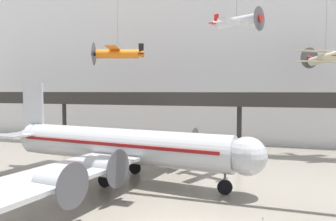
{
  "coord_description": "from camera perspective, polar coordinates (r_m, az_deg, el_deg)",
  "views": [
    {
      "loc": [
        5.4,
        -18.99,
        9.11
      ],
      "look_at": [
        -4.54,
        10.35,
        7.25
      ],
      "focal_mm": 35.0,
      "sensor_mm": 36.0,
      "label": 1
    }
  ],
  "objects": [
    {
      "name": "suspended_plane_cream_biplane",
      "position": [
        49.13,
        25.7,
        8.28
      ],
      "size": [
        7.67,
        7.05,
        10.59
      ],
      "rotation": [
        0.0,
        0.0,
        2.17
      ],
      "color": "beige"
    },
    {
      "name": "suspended_plane_orange_highwing",
      "position": [
        50.55,
        -8.72,
        9.77
      ],
      "size": [
        8.24,
        9.63,
        10.01
      ],
      "rotation": [
        0.0,
        0.0,
        3.49
      ],
      "color": "orange"
    },
    {
      "name": "hangar_back_wall",
      "position": [
        58.49,
        13.49,
        8.77
      ],
      "size": [
        140.0,
        3.0,
        29.27
      ],
      "color": "white",
      "rests_on": "ground"
    },
    {
      "name": "suspended_plane_silver_racer",
      "position": [
        35.78,
        11.87,
        14.92
      ],
      "size": [
        5.75,
        6.66,
        8.01
      ],
      "rotation": [
        0.0,
        0.0,
        5.9
      ],
      "color": "silver"
    },
    {
      "name": "airliner_silver_main",
      "position": [
        34.02,
        -8.79,
        -6.07
      ],
      "size": [
        30.24,
        34.53,
        10.08
      ],
      "rotation": [
        0.0,
        0.0,
        -0.12
      ],
      "color": "#B7BABF",
      "rests_on": "ground"
    },
    {
      "name": "mezzanine_walkway",
      "position": [
        47.76,
        12.21,
        1.18
      ],
      "size": [
        110.0,
        3.2,
        8.92
      ],
      "color": "#2D2B28",
      "rests_on": "ground"
    }
  ]
}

